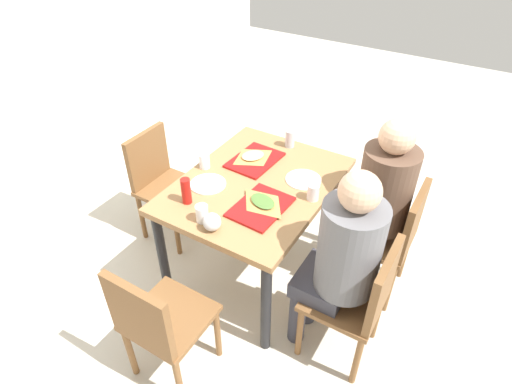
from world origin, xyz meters
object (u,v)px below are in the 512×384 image
tray_red_far (255,160)px  pizza_slice_b (253,156)px  pizza_slice_a (263,202)px  tray_red_near (261,207)px  paper_plate_near_edge (303,179)px  plastic_cup_b (313,192)px  chair_far_side (160,178)px  person_in_brown_jacket (378,196)px  chair_left_end (157,322)px  condiment_bottle (186,191)px  paper_plate_center (208,184)px  soda_can (290,139)px  plastic_cup_c (202,213)px  chair_near_right (393,234)px  chair_near_left (360,297)px  person_in_red (341,255)px  plastic_cup_a (204,161)px  foil_bundle (212,222)px  main_table (256,195)px

tray_red_far → pizza_slice_b: size_ratio=1.31×
pizza_slice_a → tray_red_near: bearing=-175.8°
paper_plate_near_edge → plastic_cup_b: size_ratio=2.20×
chair_far_side → person_in_brown_jacket: size_ratio=0.67×
tray_red_far → chair_left_end: bearing=-173.6°
paper_plate_near_edge → condiment_bottle: bearing=138.7°
tray_red_far → condiment_bottle: (-0.57, 0.11, 0.07)m
paper_plate_center → soda_can: 0.70m
pizza_slice_b → plastic_cup_c: 0.67m
chair_near_right → tray_red_near: (-0.49, 0.67, 0.28)m
chair_near_left → paper_plate_near_edge: (0.46, 0.58, 0.27)m
person_in_red → soda_can: bearing=42.2°
chair_left_end → person_in_brown_jacket: 1.44m
plastic_cup_a → condiment_bottle: size_ratio=0.62×
person_in_brown_jacket → plastic_cup_c: 1.05m
condiment_bottle → foil_bundle: (-0.11, -0.26, -0.03)m
person_in_brown_jacket → plastic_cup_a: bearing=106.7°
main_table → plastic_cup_c: (-0.46, 0.07, 0.15)m
tray_red_near → paper_plate_near_edge: size_ratio=1.64×
paper_plate_near_edge → plastic_cup_b: (-0.14, -0.13, 0.05)m
plastic_cup_c → chair_left_end: bearing=-172.6°
tray_red_far → foil_bundle: bearing=-167.5°
chair_near_right → soda_can: size_ratio=6.87×
paper_plate_center → pizza_slice_a: 0.39m
person_in_brown_jacket → foil_bundle: bearing=139.7°
person_in_red → plastic_cup_c: 0.77m
plastic_cup_b → plastic_cup_a: bearing=94.4°
pizza_slice_a → condiment_bottle: (-0.20, 0.39, 0.06)m
person_in_brown_jacket → tray_red_near: person_in_brown_jacket is taller
chair_left_end → pizza_slice_a: bearing=-10.8°
main_table → chair_near_right: bearing=-70.7°
chair_near_left → paper_plate_near_edge: chair_near_left is taller
chair_far_side → plastic_cup_c: bearing=-121.3°
tray_red_far → foil_bundle: (-0.69, -0.15, 0.04)m
person_in_red → chair_near_left: bearing=-90.0°
chair_left_end → plastic_cup_b: (0.99, -0.37, 0.32)m
plastic_cup_a → tray_red_far: bearing=-46.2°
soda_can → plastic_cup_b: bearing=-139.5°
person_in_red → foil_bundle: (-0.20, 0.66, 0.07)m
person_in_red → paper_plate_center: size_ratio=5.67×
main_table → pizza_slice_b: bearing=35.7°
chair_near_right → person_in_brown_jacket: (-0.00, 0.14, 0.25)m
chair_near_right → tray_red_near: bearing=126.1°
pizza_slice_b → soda_can: size_ratio=2.26×
person_in_brown_jacket → paper_plate_near_edge: (-0.11, 0.44, 0.03)m
plastic_cup_c → chair_far_side: bearing=58.7°
soda_can → tray_red_near: bearing=-165.8°
pizza_slice_a → plastic_cup_b: size_ratio=2.83×
chair_near_left → plastic_cup_b: plastic_cup_b is taller
tray_red_near → soda_can: 0.71m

